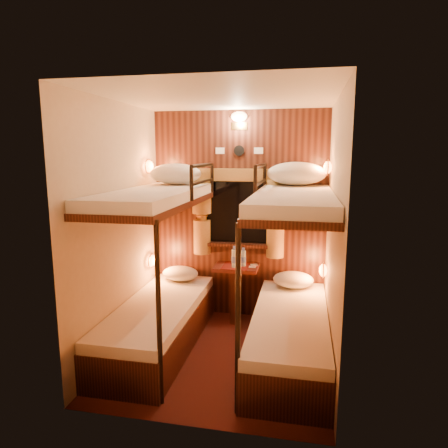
% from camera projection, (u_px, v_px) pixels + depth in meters
% --- Properties ---
extents(floor, '(2.10, 2.10, 0.00)m').
position_uv_depth(floor, '(221.00, 355.00, 3.86)').
color(floor, '#3D1610').
rests_on(floor, ground).
extents(ceiling, '(2.10, 2.10, 0.00)m').
position_uv_depth(ceiling, '(220.00, 97.00, 3.44)').
color(ceiling, silver).
rests_on(ceiling, wall_back).
extents(wall_back, '(2.40, 0.00, 2.40)m').
position_uv_depth(wall_back, '(239.00, 216.00, 4.66)').
color(wall_back, '#C6B293').
rests_on(wall_back, floor).
extents(wall_front, '(2.40, 0.00, 2.40)m').
position_uv_depth(wall_front, '(188.00, 264.00, 2.63)').
color(wall_front, '#C6B293').
rests_on(wall_front, floor).
extents(wall_left, '(0.00, 2.40, 2.40)m').
position_uv_depth(wall_left, '(119.00, 229.00, 3.84)').
color(wall_left, '#C6B293').
rests_on(wall_left, floor).
extents(wall_right, '(0.00, 2.40, 2.40)m').
position_uv_depth(wall_right, '(334.00, 238.00, 3.45)').
color(wall_right, '#C6B293').
rests_on(wall_right, floor).
extents(back_panel, '(2.00, 0.03, 2.40)m').
position_uv_depth(back_panel, '(239.00, 216.00, 4.65)').
color(back_panel, black).
rests_on(back_panel, floor).
extents(bunk_left, '(0.72, 1.90, 1.82)m').
position_uv_depth(bunk_left, '(158.00, 293.00, 3.95)').
color(bunk_left, black).
rests_on(bunk_left, floor).
extents(bunk_right, '(0.72, 1.90, 1.82)m').
position_uv_depth(bunk_right, '(291.00, 302.00, 3.70)').
color(bunk_right, black).
rests_on(bunk_right, floor).
extents(window, '(1.00, 0.12, 0.79)m').
position_uv_depth(window, '(239.00, 218.00, 4.62)').
color(window, black).
rests_on(window, back_panel).
extents(curtains, '(1.10, 0.22, 1.00)m').
position_uv_depth(curtains, '(238.00, 211.00, 4.57)').
color(curtains, olive).
rests_on(curtains, back_panel).
extents(back_fixtures, '(0.54, 0.09, 0.48)m').
position_uv_depth(back_fixtures, '(239.00, 124.00, 4.43)').
color(back_fixtures, black).
rests_on(back_fixtures, back_panel).
extents(reading_lamps, '(2.00, 0.20, 1.25)m').
position_uv_depth(reading_lamps, '(234.00, 217.00, 4.32)').
color(reading_lamps, orange).
rests_on(reading_lamps, wall_left).
extents(table, '(0.50, 0.34, 0.66)m').
position_uv_depth(table, '(236.00, 286.00, 4.60)').
color(table, '#531B13').
rests_on(table, floor).
extents(bottle_left, '(0.07, 0.07, 0.25)m').
position_uv_depth(bottle_left, '(235.00, 258.00, 4.48)').
color(bottle_left, '#99BFE5').
rests_on(bottle_left, table).
extents(bottle_right, '(0.06, 0.06, 0.22)m').
position_uv_depth(bottle_right, '(243.00, 258.00, 4.53)').
color(bottle_right, '#99BFE5').
rests_on(bottle_right, table).
extents(sachet_a, '(0.08, 0.06, 0.01)m').
position_uv_depth(sachet_a, '(252.00, 267.00, 4.51)').
color(sachet_a, silver).
rests_on(sachet_a, table).
extents(sachet_b, '(0.10, 0.08, 0.01)m').
position_uv_depth(sachet_b, '(254.00, 265.00, 4.61)').
color(sachet_b, silver).
rests_on(sachet_b, table).
extents(pillow_lower_left, '(0.42, 0.30, 0.17)m').
position_uv_depth(pillow_lower_left, '(180.00, 273.00, 4.66)').
color(pillow_lower_left, silver).
rests_on(pillow_lower_left, bunk_left).
extents(pillow_lower_right, '(0.45, 0.32, 0.18)m').
position_uv_depth(pillow_lower_right, '(293.00, 280.00, 4.41)').
color(pillow_lower_right, silver).
rests_on(pillow_lower_right, bunk_right).
extents(pillow_upper_left, '(0.57, 0.41, 0.23)m').
position_uv_depth(pillow_upper_left, '(175.00, 174.00, 4.35)').
color(pillow_upper_left, silver).
rests_on(pillow_upper_left, bunk_left).
extents(pillow_upper_right, '(0.62, 0.44, 0.24)m').
position_uv_depth(pillow_upper_right, '(296.00, 174.00, 4.21)').
color(pillow_upper_right, silver).
rests_on(pillow_upper_right, bunk_right).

